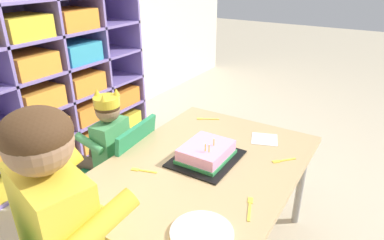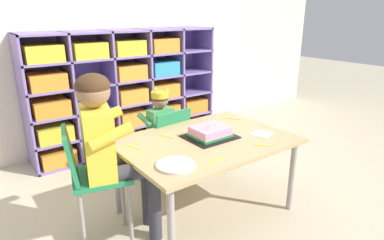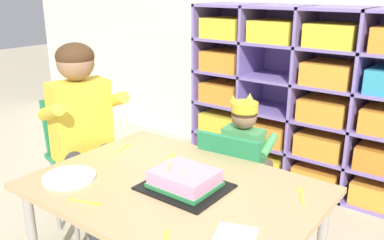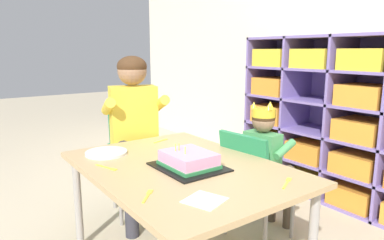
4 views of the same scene
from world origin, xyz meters
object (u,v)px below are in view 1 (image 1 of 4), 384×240
at_px(adult_helper_seated, 77,221).
at_px(fork_scattered_mid_table, 106,207).
at_px(activity_table, 203,174).
at_px(paper_plate_stack, 202,233).
at_px(classroom_chair_blue, 124,166).
at_px(fork_near_child_seat, 142,170).
at_px(fork_beside_plate_stack, 206,119).
at_px(birthday_cake_on_tray, 206,153).
at_px(child_with_crown, 105,142).
at_px(fork_near_cake_tray, 282,161).
at_px(fork_at_table_front_edge, 250,207).

xyz_separation_m(adult_helper_seated, fork_scattered_mid_table, (0.19, 0.08, -0.11)).
height_order(activity_table, paper_plate_stack, paper_plate_stack).
distance_m(classroom_chair_blue, fork_near_child_seat, 0.40).
relative_size(activity_table, fork_near_child_seat, 9.51).
bearing_deg(classroom_chair_blue, fork_near_child_seat, 52.58).
bearing_deg(fork_scattered_mid_table, fork_beside_plate_stack, 74.71).
relative_size(classroom_chair_blue, birthday_cake_on_tray, 1.99).
relative_size(classroom_chair_blue, adult_helper_seated, 0.61).
height_order(classroom_chair_blue, fork_scattered_mid_table, classroom_chair_blue).
distance_m(classroom_chair_blue, birthday_cake_on_tray, 0.55).
bearing_deg(birthday_cake_on_tray, fork_beside_plate_stack, 29.13).
xyz_separation_m(classroom_chair_blue, adult_helper_seated, (-0.65, -0.43, 0.29)).
distance_m(child_with_crown, fork_near_child_seat, 0.46).
xyz_separation_m(activity_table, fork_near_cake_tray, (0.23, -0.31, 0.05)).
distance_m(adult_helper_seated, fork_near_child_seat, 0.50).
bearing_deg(fork_at_table_front_edge, fork_near_child_seat, -107.20).
distance_m(activity_table, adult_helper_seated, 0.68).
bearing_deg(fork_scattered_mid_table, birthday_cake_on_tray, 53.55).
bearing_deg(adult_helper_seated, child_with_crown, -35.11).
height_order(child_with_crown, fork_near_child_seat, child_with_crown).
bearing_deg(child_with_crown, birthday_cake_on_tray, 90.32).
bearing_deg(paper_plate_stack, birthday_cake_on_tray, 27.74).
bearing_deg(adult_helper_seated, fork_near_cake_tray, -99.32).
height_order(paper_plate_stack, fork_near_child_seat, paper_plate_stack).
relative_size(activity_table, child_with_crown, 1.40).
bearing_deg(fork_beside_plate_stack, adult_helper_seated, -110.64).
bearing_deg(birthday_cake_on_tray, fork_near_cake_tray, -60.80).
relative_size(child_with_crown, adult_helper_seated, 0.76).
xyz_separation_m(birthday_cake_on_tray, fork_near_child_seat, (-0.24, 0.20, -0.03)).
height_order(paper_plate_stack, fork_beside_plate_stack, paper_plate_stack).
height_order(fork_beside_plate_stack, fork_near_child_seat, same).
distance_m(fork_beside_plate_stack, fork_at_table_front_edge, 0.84).
relative_size(fork_near_cake_tray, fork_beside_plate_stack, 0.79).
xyz_separation_m(fork_scattered_mid_table, fork_at_table_front_edge, (0.29, -0.48, 0.00)).
height_order(activity_table, fork_beside_plate_stack, fork_beside_plate_stack).
bearing_deg(birthday_cake_on_tray, paper_plate_stack, -152.26).
xyz_separation_m(classroom_chair_blue, birthday_cake_on_tray, (0.05, -0.50, 0.21)).
distance_m(birthday_cake_on_tray, paper_plate_stack, 0.51).
relative_size(paper_plate_stack, fork_near_child_seat, 1.84).
xyz_separation_m(birthday_cake_on_tray, paper_plate_stack, (-0.45, -0.24, -0.03)).
xyz_separation_m(paper_plate_stack, fork_at_table_front_edge, (0.22, -0.09, -0.01)).
bearing_deg(adult_helper_seated, activity_table, -82.76).
distance_m(child_with_crown, paper_plate_stack, 0.94).
relative_size(fork_scattered_mid_table, fork_beside_plate_stack, 0.95).
relative_size(paper_plate_stack, fork_beside_plate_stack, 1.78).
bearing_deg(fork_near_child_seat, birthday_cake_on_tray, 33.31).
height_order(classroom_chair_blue, fork_at_table_front_edge, classroom_chair_blue).
distance_m(fork_beside_plate_stack, fork_near_child_seat, 0.65).
relative_size(child_with_crown, fork_near_child_seat, 6.79).
relative_size(birthday_cake_on_tray, fork_at_table_front_edge, 2.42).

